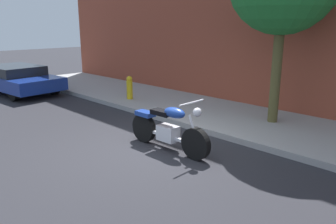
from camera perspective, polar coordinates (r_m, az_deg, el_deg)
name	(u,v)px	position (r m, az deg, el deg)	size (l,w,h in m)	color
ground_plane	(152,149)	(7.10, -2.78, -6.34)	(60.00, 60.00, 0.00)	#28282D
sidewalk	(234,118)	(9.26, 11.25, -1.04)	(20.70, 2.95, 0.14)	#9A9A9A
motorcycle	(168,129)	(6.90, 0.02, -2.95)	(2.12, 0.70, 1.14)	black
parked_car_blue	(16,78)	(14.04, -24.63, 5.29)	(4.29, 2.15, 1.03)	black
fire_hydrant	(130,90)	(11.12, -6.60, 3.85)	(0.20, 0.20, 0.91)	gold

